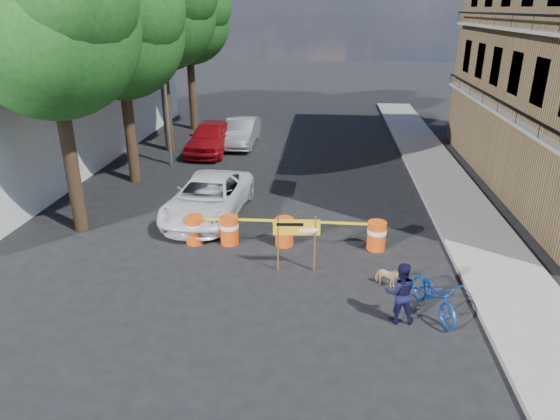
% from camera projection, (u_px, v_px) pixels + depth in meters
% --- Properties ---
extents(ground, '(120.00, 120.00, 0.00)m').
position_uv_depth(ground, '(279.00, 267.00, 14.22)').
color(ground, black).
rests_on(ground, ground).
extents(sidewalk_east, '(2.40, 40.00, 0.15)m').
position_uv_depth(sidewalk_east, '(454.00, 198.00, 19.19)').
color(sidewalk_east, gray).
rests_on(sidewalk_east, ground).
extents(white_building, '(8.00, 22.00, 6.00)m').
position_uv_depth(white_building, '(24.00, 96.00, 23.44)').
color(white_building, silver).
rests_on(white_building, ground).
extents(tree_near, '(5.46, 5.20, 9.15)m').
position_uv_depth(tree_near, '(51.00, 27.00, 14.26)').
color(tree_near, '#332316').
rests_on(tree_near, ground).
extents(tree_mid_a, '(5.25, 5.00, 8.68)m').
position_uv_depth(tree_mid_a, '(120.00, 32.00, 19.00)').
color(tree_mid_a, '#332316').
rests_on(tree_mid_a, ground).
extents(tree_mid_b, '(5.67, 5.40, 9.62)m').
position_uv_depth(tree_mid_b, '(160.00, 11.00, 23.34)').
color(tree_mid_b, '#332316').
rests_on(tree_mid_b, ground).
extents(tree_far, '(5.04, 4.80, 8.84)m').
position_uv_depth(tree_far, '(189.00, 20.00, 28.14)').
color(tree_far, '#332316').
rests_on(tree_far, ground).
extents(streetlamp, '(1.25, 0.18, 8.00)m').
position_uv_depth(streetlamp, '(165.00, 69.00, 21.85)').
color(streetlamp, gray).
rests_on(streetlamp, ground).
extents(barrel_far_left, '(0.58, 0.58, 0.90)m').
position_uv_depth(barrel_far_left, '(195.00, 229.00, 15.52)').
color(barrel_far_left, '#D5470C').
rests_on(barrel_far_left, ground).
extents(barrel_mid_left, '(0.58, 0.58, 0.90)m').
position_uv_depth(barrel_mid_left, '(229.00, 230.00, 15.48)').
color(barrel_mid_left, '#D5470C').
rests_on(barrel_mid_left, ground).
extents(barrel_mid_right, '(0.58, 0.58, 0.90)m').
position_uv_depth(barrel_mid_right, '(284.00, 231.00, 15.38)').
color(barrel_mid_right, '#D5470C').
rests_on(barrel_mid_right, ground).
extents(barrel_far_right, '(0.58, 0.58, 0.90)m').
position_uv_depth(barrel_far_right, '(377.00, 235.00, 15.12)').
color(barrel_far_right, '#D5470C').
rests_on(barrel_far_right, ground).
extents(detour_sign, '(1.28, 0.25, 1.65)m').
position_uv_depth(detour_sign, '(302.00, 232.00, 13.58)').
color(detour_sign, '#592D19').
rests_on(detour_sign, ground).
extents(pedestrian, '(0.76, 0.60, 1.51)m').
position_uv_depth(pedestrian, '(400.00, 293.00, 11.51)').
color(pedestrian, black).
rests_on(pedestrian, ground).
extents(bicycle, '(0.98, 1.19, 1.95)m').
position_uv_depth(bicycle, '(437.00, 278.00, 11.72)').
color(bicycle, blue).
rests_on(bicycle, ground).
extents(dog, '(0.72, 0.54, 0.55)m').
position_uv_depth(dog, '(386.00, 277.00, 13.16)').
color(dog, tan).
rests_on(dog, ground).
extents(suv_white, '(2.68, 5.20, 1.40)m').
position_uv_depth(suv_white, '(209.00, 198.00, 17.43)').
color(suv_white, white).
rests_on(suv_white, ground).
extents(sedan_red, '(2.00, 4.68, 1.58)m').
position_uv_depth(sedan_red, '(211.00, 137.00, 25.22)').
color(sedan_red, '#A30D15').
rests_on(sedan_red, ground).
extents(sedan_silver, '(1.57, 4.37, 1.44)m').
position_uv_depth(sedan_silver, '(241.00, 132.00, 26.61)').
color(sedan_silver, '#9EA1A4').
rests_on(sedan_silver, ground).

